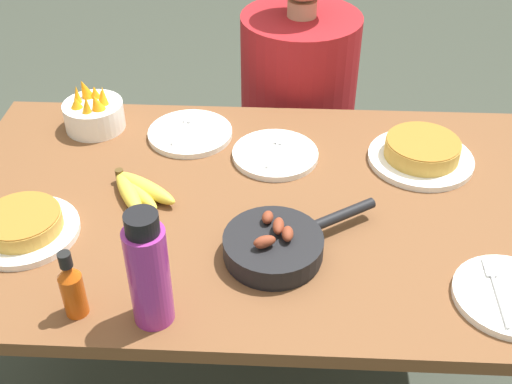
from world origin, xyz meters
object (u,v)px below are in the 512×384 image
(empty_plate_far_left, at_px, (275,154))
(empty_plate_far_right, at_px, (190,133))
(banana_bunch, at_px, (137,190))
(empty_plate_near_front, at_px, (509,296))
(frittata_plate_center, at_px, (23,226))
(skillet, at_px, (276,245))
(hot_sauce_bottle, at_px, (72,288))
(person_figure, at_px, (296,145))
(water_bottle, at_px, (149,272))
(frittata_plate_side, at_px, (422,153))
(fruit_bowl_mango, at_px, (93,113))

(empty_plate_far_left, distance_m, empty_plate_far_right, 0.25)
(empty_plate_far_left, relative_size, empty_plate_far_right, 0.97)
(banana_bunch, distance_m, empty_plate_near_front, 0.84)
(banana_bunch, relative_size, frittata_plate_center, 0.76)
(skillet, bearing_deg, hot_sauce_bottle, 171.52)
(skillet, height_order, hot_sauce_bottle, hot_sauce_bottle)
(skillet, relative_size, person_figure, 0.28)
(empty_plate_near_front, xyz_separation_m, water_bottle, (-0.68, -0.08, 0.11))
(person_figure, bearing_deg, frittata_plate_side, -57.32)
(empty_plate_far_left, distance_m, hot_sauce_bottle, 0.66)
(banana_bunch, height_order, empty_plate_far_right, banana_bunch)
(frittata_plate_side, bearing_deg, empty_plate_near_front, -77.79)
(frittata_plate_center, height_order, person_figure, person_figure)
(banana_bunch, xyz_separation_m, empty_plate_far_right, (0.09, 0.27, -0.01))
(banana_bunch, distance_m, fruit_bowl_mango, 0.35)
(skillet, bearing_deg, empty_plate_near_front, -46.26)
(empty_plate_near_front, relative_size, water_bottle, 0.88)
(banana_bunch, height_order, skillet, skillet)
(empty_plate_near_front, relative_size, empty_plate_far_right, 0.98)
(water_bottle, bearing_deg, frittata_plate_side, 42.97)
(empty_plate_far_left, xyz_separation_m, water_bottle, (-0.22, -0.55, 0.11))
(skillet, bearing_deg, empty_plate_far_right, 84.30)
(empty_plate_far_right, relative_size, fruit_bowl_mango, 1.40)
(skillet, height_order, empty_plate_far_right, skillet)
(frittata_plate_center, bearing_deg, empty_plate_far_left, 30.95)
(fruit_bowl_mango, relative_size, person_figure, 0.14)
(water_bottle, bearing_deg, banana_bunch, 105.87)
(frittata_plate_center, height_order, empty_plate_far_left, frittata_plate_center)
(frittata_plate_side, height_order, empty_plate_far_left, frittata_plate_side)
(frittata_plate_center, distance_m, empty_plate_far_right, 0.52)
(frittata_plate_side, relative_size, hot_sauce_bottle, 1.74)
(skillet, relative_size, empty_plate_far_left, 1.50)
(skillet, distance_m, hot_sauce_bottle, 0.42)
(water_bottle, bearing_deg, empty_plate_near_front, 6.44)
(skillet, height_order, water_bottle, water_bottle)
(skillet, xyz_separation_m, fruit_bowl_mango, (-0.50, 0.49, 0.02))
(banana_bunch, bearing_deg, empty_plate_near_front, -20.03)
(empty_plate_far_right, bearing_deg, hot_sauce_bottle, -102.07)
(hot_sauce_bottle, bearing_deg, empty_plate_near_front, 4.99)
(frittata_plate_side, bearing_deg, water_bottle, -137.03)
(hot_sauce_bottle, bearing_deg, empty_plate_far_left, 55.95)
(banana_bunch, distance_m, skillet, 0.38)
(frittata_plate_side, bearing_deg, empty_plate_far_right, 171.39)
(empty_plate_near_front, bearing_deg, frittata_plate_center, 171.90)
(empty_plate_far_left, bearing_deg, skillet, -88.46)
(frittata_plate_center, bearing_deg, empty_plate_near_front, -8.10)
(banana_bunch, relative_size, skillet, 0.55)
(empty_plate_far_right, bearing_deg, water_bottle, -88.65)
(empty_plate_far_left, distance_m, person_figure, 0.55)
(empty_plate_near_front, bearing_deg, person_figure, 113.31)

